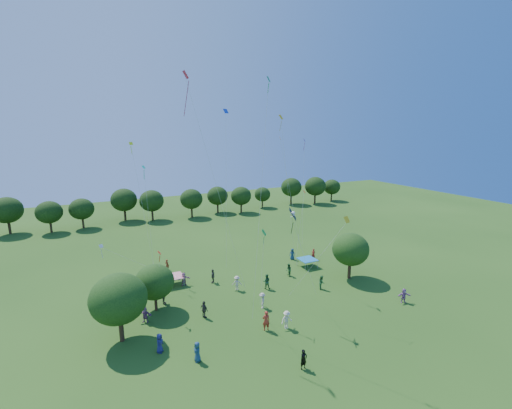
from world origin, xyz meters
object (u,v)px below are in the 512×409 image
at_px(near_tree_north, 154,282).
at_px(tent_red_stripe, 173,277).
at_px(near_tree_east, 351,249).
at_px(tent_blue, 307,259).
at_px(red_high_kite, 198,122).
at_px(pirate_kite, 293,215).
at_px(man_in_black, 304,359).
at_px(near_tree_west, 119,299).

bearing_deg(near_tree_north, tent_red_stripe, 60.16).
bearing_deg(near_tree_east, tent_blue, 116.02).
bearing_deg(red_high_kite, pirate_kite, -27.91).
height_order(tent_blue, red_high_kite, red_high_kite).
height_order(near_tree_east, tent_red_stripe, near_tree_east).
height_order(tent_red_stripe, tent_blue, same).
distance_m(pirate_kite, red_high_kite, 12.21).
xyz_separation_m(near_tree_north, man_in_black, (8.70, -14.12, -2.31)).
xyz_separation_m(man_in_black, pirate_kite, (3.27, 7.15, 9.54)).
bearing_deg(near_tree_east, red_high_kite, -179.06).
height_order(tent_red_stripe, man_in_black, man_in_black).
bearing_deg(red_high_kite, near_tree_north, 145.94).
relative_size(near_tree_north, tent_blue, 2.24).
height_order(tent_blue, pirate_kite, pirate_kite).
height_order(near_tree_north, red_high_kite, red_high_kite).
xyz_separation_m(tent_red_stripe, tent_blue, (17.60, -2.39, 0.00)).
bearing_deg(pirate_kite, tent_blue, 48.60).
bearing_deg(tent_red_stripe, near_tree_north, -119.84).
bearing_deg(red_high_kite, near_tree_east, 0.94).
height_order(near_tree_north, pirate_kite, pirate_kite).
xyz_separation_m(tent_blue, man_in_black, (-11.89, -16.92, -0.21)).
bearing_deg(near_tree_west, pirate_kite, -10.52).
bearing_deg(tent_red_stripe, near_tree_east, -20.99).
xyz_separation_m(tent_blue, pirate_kite, (-8.61, -9.77, 9.32)).
relative_size(tent_red_stripe, red_high_kite, 0.10).
distance_m(near_tree_west, red_high_kite, 16.89).
bearing_deg(near_tree_west, man_in_black, -39.17).
bearing_deg(near_tree_east, tent_red_stripe, 159.01).
bearing_deg(near_tree_east, near_tree_north, 173.70).
relative_size(near_tree_west, tent_blue, 2.82).
xyz_separation_m(near_tree_west, near_tree_north, (3.65, 4.06, -0.89)).
bearing_deg(tent_blue, near_tree_west, -164.18).
distance_m(near_tree_east, pirate_kite, 13.73).
distance_m(tent_red_stripe, man_in_black, 20.14).
xyz_separation_m(near_tree_north, red_high_kite, (4.25, -2.87, 15.77)).
distance_m(near_tree_west, near_tree_east, 26.89).
relative_size(tent_blue, man_in_black, 1.34).
bearing_deg(tent_red_stripe, tent_blue, -7.74).
bearing_deg(tent_blue, tent_red_stripe, 172.26).
bearing_deg(tent_red_stripe, near_tree_west, -125.60).
height_order(tent_red_stripe, pirate_kite, pirate_kite).
bearing_deg(near_tree_north, near_tree_east, -6.30).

